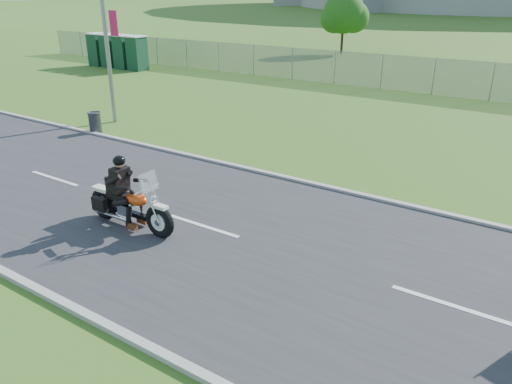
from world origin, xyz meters
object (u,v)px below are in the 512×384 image
Objects in this scene: porta_toilet_c at (110,51)px; porta_toilet_d at (98,50)px; porta_toilet_a at (137,54)px; motorcycle_lead at (129,206)px; trash_can at (95,123)px; porta_toilet_b at (123,53)px.

porta_toilet_c is 1.00× the size of porta_toilet_d.
porta_toilet_a is 0.83× the size of motorcycle_lead.
porta_toilet_a is 1.00× the size of porta_toilet_d.
trash_can is at bearing -43.10° from porta_toilet_c.
porta_toilet_d is at bearing 180.00° from porta_toilet_c.
porta_toilet_d is 19.65m from trash_can.
porta_toilet_a is 1.00× the size of porta_toilet_c.
porta_toilet_c is at bearing 0.00° from porta_toilet_d.
trash_can is (10.77, -12.70, -0.73)m from porta_toilet_a.
porta_toilet_d is 28.97m from motorcycle_lead.
motorcycle_lead is at bearing -34.45° from trash_can.
porta_toilet_c is at bearing 180.00° from porta_toilet_a.
porta_toilet_b is 0.83× the size of motorcycle_lead.
motorcycle_lead is (18.50, -18.00, -0.56)m from porta_toilet_a.
porta_toilet_c reaches higher than trash_can.
porta_toilet_b is 2.72× the size of trash_can.
motorcycle_lead is 3.30× the size of trash_can.
porta_toilet_b is at bearing 0.00° from porta_toilet_d.
trash_can is (-7.73, 5.30, -0.17)m from motorcycle_lead.
motorcycle_lead is 9.37m from trash_can.
motorcycle_lead is at bearing -42.14° from porta_toilet_b.
porta_toilet_b is 2.80m from porta_toilet_d.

